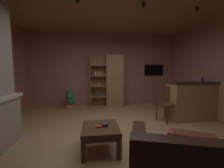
% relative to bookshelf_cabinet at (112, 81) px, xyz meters
% --- Properties ---
extents(floor, '(5.72, 5.54, 0.02)m').
position_rel_bookshelf_cabinet_xyz_m(floor, '(-0.29, -2.52, -0.97)').
color(floor, tan).
rests_on(floor, ground).
extents(wall_back, '(5.84, 0.06, 2.83)m').
position_rel_bookshelf_cabinet_xyz_m(wall_back, '(-0.29, 0.27, 0.46)').
color(wall_back, '#AD7060').
rests_on(wall_back, ground).
extents(window_pane_back, '(0.69, 0.01, 0.71)m').
position_rel_bookshelf_cabinet_xyz_m(window_pane_back, '(-0.50, 0.24, 0.20)').
color(window_pane_back, white).
extents(bookshelf_cabinet, '(1.23, 0.41, 1.93)m').
position_rel_bookshelf_cabinet_xyz_m(bookshelf_cabinet, '(0.00, 0.00, 0.00)').
color(bookshelf_cabinet, '#A87F51').
rests_on(bookshelf_cabinet, ground).
extents(kitchen_bar_counter, '(1.55, 0.60, 1.06)m').
position_rel_bookshelf_cabinet_xyz_m(kitchen_bar_counter, '(2.12, -1.75, -0.43)').
color(kitchen_bar_counter, '#A87F51').
rests_on(kitchen_bar_counter, ground).
extents(tissue_box, '(0.15, 0.15, 0.11)m').
position_rel_bookshelf_cabinet_xyz_m(tissue_box, '(2.29, -1.68, 0.15)').
color(tissue_box, '#995972').
rests_on(tissue_box, kitchen_bar_counter).
extents(coffee_table, '(0.61, 0.66, 0.42)m').
position_rel_bookshelf_cabinet_xyz_m(coffee_table, '(-0.60, -2.99, -0.63)').
color(coffee_table, '#4C331E').
rests_on(coffee_table, ground).
extents(table_book_0, '(0.12, 0.09, 0.02)m').
position_rel_bookshelf_cabinet_xyz_m(table_book_0, '(-0.63, -3.01, -0.53)').
color(table_book_0, '#B22D2D').
rests_on(table_book_0, coffee_table).
extents(table_book_1, '(0.12, 0.11, 0.02)m').
position_rel_bookshelf_cabinet_xyz_m(table_book_1, '(-0.53, -2.98, -0.51)').
color(table_book_1, '#2D4C8C').
rests_on(table_book_1, coffee_table).
extents(dining_chair, '(0.55, 0.55, 0.92)m').
position_rel_bookshelf_cabinet_xyz_m(dining_chair, '(1.30, -1.78, -0.43)').
color(dining_chair, '#4C331E').
rests_on(dining_chair, ground).
extents(potted_floor_plant, '(0.33, 0.32, 0.73)m').
position_rel_bookshelf_cabinet_xyz_m(potted_floor_plant, '(-1.53, -0.27, -0.59)').
color(potted_floor_plant, '#B77051').
rests_on(potted_floor_plant, ground).
extents(wall_mounted_tv, '(0.78, 0.06, 0.44)m').
position_rel_bookshelf_cabinet_xyz_m(wall_mounted_tv, '(1.75, 0.21, 0.42)').
color(wall_mounted_tv, black).
extents(track_light_spot_1, '(0.07, 0.07, 0.09)m').
position_rel_bookshelf_cabinet_xyz_m(track_light_spot_1, '(-1.01, -2.26, 1.80)').
color(track_light_spot_1, black).
extents(track_light_spot_2, '(0.07, 0.07, 0.09)m').
position_rel_bookshelf_cabinet_xyz_m(track_light_spot_2, '(0.38, -2.24, 1.80)').
color(track_light_spot_2, black).
extents(track_light_spot_3, '(0.07, 0.07, 0.09)m').
position_rel_bookshelf_cabinet_xyz_m(track_light_spot_3, '(1.66, -2.21, 1.80)').
color(track_light_spot_3, black).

